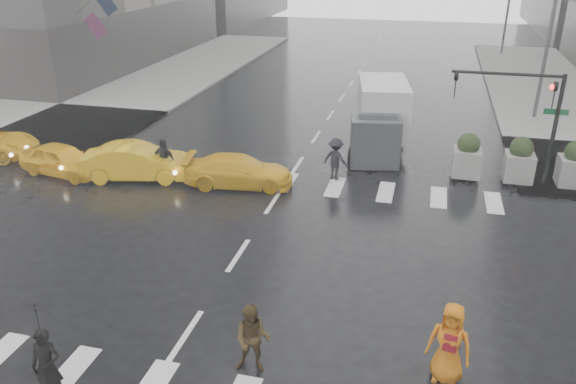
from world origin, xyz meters
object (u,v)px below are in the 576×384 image
(taxi_front, at_px, (62,160))
(taxi_mid, at_px, (137,162))
(traffic_signal_pole, at_px, (530,107))
(box_truck, at_px, (381,116))
(pedestrian_brown, at_px, (253,339))
(pedestrian_orange, at_px, (449,343))

(taxi_front, xyz_separation_m, taxi_mid, (3.25, 0.31, 0.09))
(traffic_signal_pole, xyz_separation_m, taxi_front, (-18.24, -3.45, -2.57))
(traffic_signal_pole, height_order, box_truck, traffic_signal_pole)
(pedestrian_brown, bearing_deg, pedestrian_orange, 4.33)
(taxi_mid, bearing_deg, box_truck, -70.74)
(box_truck, bearing_deg, traffic_signal_pole, -35.49)
(box_truck, bearing_deg, pedestrian_orange, -88.23)
(traffic_signal_pole, distance_m, pedestrian_brown, 14.75)
(taxi_front, bearing_deg, pedestrian_brown, -119.33)
(taxi_front, height_order, taxi_mid, taxi_mid)
(pedestrian_brown, xyz_separation_m, box_truck, (1.22, 15.56, 0.78))
(traffic_signal_pole, height_order, pedestrian_orange, traffic_signal_pole)
(pedestrian_brown, height_order, taxi_mid, pedestrian_brown)
(pedestrian_orange, bearing_deg, taxi_mid, 157.42)
(traffic_signal_pole, relative_size, taxi_front, 1.19)
(pedestrian_brown, height_order, pedestrian_orange, pedestrian_orange)
(pedestrian_brown, xyz_separation_m, taxi_front, (-11.23, 9.31, -0.20))
(pedestrian_orange, height_order, box_truck, box_truck)
(taxi_front, bearing_deg, taxi_mid, -74.22)
(taxi_front, distance_m, taxi_mid, 3.27)
(pedestrian_orange, bearing_deg, box_truck, 114.88)
(taxi_front, bearing_deg, traffic_signal_pole, -68.97)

